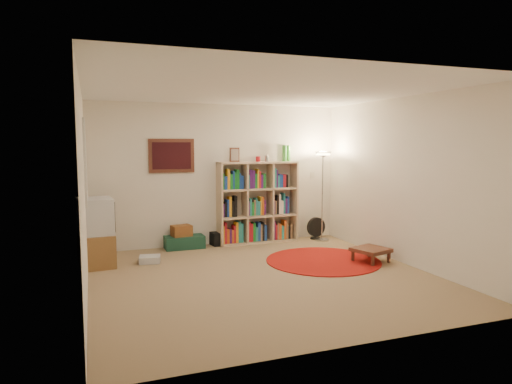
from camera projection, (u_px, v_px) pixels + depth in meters
The scene contains 11 objects.
room at pixel (259, 185), 6.08m from camera, with size 4.54×4.54×2.54m.
bookshelf at pixel (256, 203), 8.34m from camera, with size 1.49×0.46×1.78m.
floor_lamp at pixel (323, 167), 8.40m from camera, with size 0.35×0.35×1.66m.
floor_fan at pixel (316, 228), 8.63m from camera, with size 0.37×0.21×0.42m.
tv_stand at pixel (96, 233), 6.74m from camera, with size 0.55×0.73×1.01m.
dvd_box at pixel (150, 259), 6.94m from camera, with size 0.35×0.31×0.10m.
suitcase at pixel (184, 242), 7.93m from camera, with size 0.68×0.44×0.22m.
wicker_basket at pixel (182, 231), 7.86m from camera, with size 0.37×0.29×0.19m.
duffel_bag at pixel (220, 238), 8.17m from camera, with size 0.36×0.31×0.23m.
red_rug at pixel (323, 261), 7.04m from camera, with size 1.76×1.76×0.02m.
side_table at pixel (371, 250), 6.96m from camera, with size 0.59×0.59×0.22m.
Camera 1 is at (-2.16, -5.63, 1.80)m, focal length 32.00 mm.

